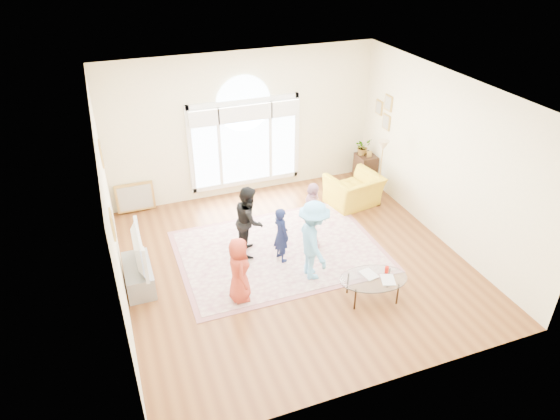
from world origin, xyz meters
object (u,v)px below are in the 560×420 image
object	(u,v)px
tv_console	(139,276)
television	(135,250)
coffee_table	(373,279)
armchair	(354,190)
area_rug	(279,251)

from	to	relation	value
tv_console	television	xyz separation A→B (m)	(0.01, -0.00, 0.53)
tv_console	coffee_table	size ratio (longest dim) A/B	0.81
tv_console	coffee_table	bearing A→B (deg)	-25.27
tv_console	television	size ratio (longest dim) A/B	0.89
armchair	area_rug	bearing A→B (deg)	17.51
area_rug	tv_console	distance (m)	2.62
television	coffee_table	xyz separation A→B (m)	(3.57, -1.69, -0.34)
area_rug	tv_console	bearing A→B (deg)	-177.57
television	armchair	world-z (taller)	television
armchair	television	bearing A→B (deg)	4.43
area_rug	armchair	xyz separation A→B (m)	(2.16, 1.14, 0.34)
tv_console	area_rug	bearing A→B (deg)	2.43
area_rug	armchair	distance (m)	2.46
television	coffee_table	distance (m)	3.97
television	armchair	size ratio (longest dim) A/B	1.06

